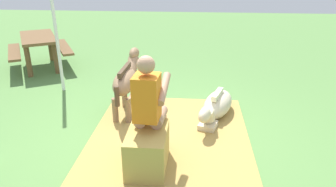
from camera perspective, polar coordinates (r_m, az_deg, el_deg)
name	(u,v)px	position (r m, az deg, el deg)	size (l,w,h in m)	color
ground_plane	(157,136)	(4.55, -2.04, -7.64)	(24.00, 24.00, 0.00)	#568442
hay_patch	(170,137)	(4.49, 0.30, -7.87)	(2.70, 2.20, 0.02)	#AD8C47
hay_bale	(148,150)	(3.78, -3.69, -10.11)	(0.70, 0.45, 0.50)	tan
person_seated	(149,104)	(3.68, -3.37, -1.92)	(0.68, 0.45, 1.38)	tan
pony_standing	(126,80)	(5.03, -7.47, 2.44)	(1.35, 0.35, 0.94)	#8C6B4C
pony_lying	(216,106)	(5.05, 8.67, -2.21)	(1.35, 0.68, 0.42)	beige
tent_pole_right	(56,29)	(6.12, -19.55, 10.91)	(0.06, 0.06, 2.36)	silver
picnic_bench	(39,44)	(7.82, -22.21, 8.31)	(1.95, 1.87, 0.75)	brown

